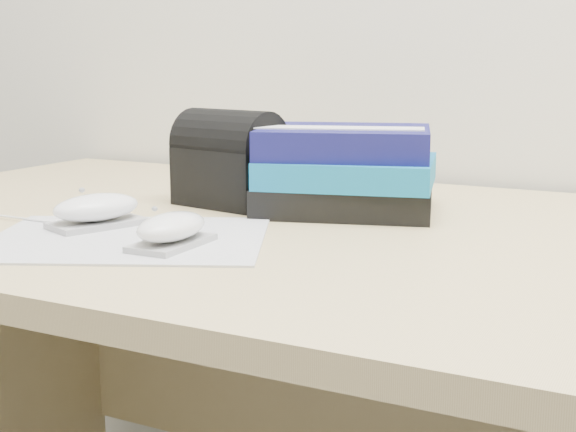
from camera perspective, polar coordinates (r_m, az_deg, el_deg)
The scene contains 7 objects.
desk at distance 1.11m, azimuth 7.11°, elevation -12.33°, with size 1.60×0.80×0.73m.
mousepad at distance 0.95m, azimuth -11.35°, elevation -1.57°, with size 0.32×0.25×0.00m, color #9A9BA2.
mouse_rear at distance 1.01m, azimuth -13.45°, elevation 0.40°, with size 0.10×0.13×0.05m.
mouse_front at distance 0.89m, azimuth -8.28°, elevation -0.96°, with size 0.06×0.10×0.04m.
usb_cable at distance 1.10m, azimuth -19.27°, elevation -0.05°, with size 0.00×0.00×0.23m, color silver.
book_stack at distance 1.10m, azimuth 4.13°, elevation 3.28°, with size 0.28×0.25×0.12m.
pouch at distance 1.14m, azimuth -4.17°, elevation 4.07°, with size 0.16×0.12×0.14m.
Camera 1 is at (0.34, 0.68, 0.94)m, focal length 50.00 mm.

